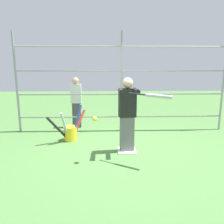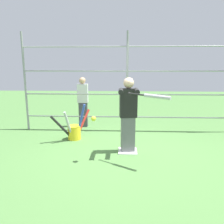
% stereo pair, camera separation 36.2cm
% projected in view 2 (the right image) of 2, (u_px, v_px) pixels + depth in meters
% --- Properties ---
extents(ground_plane, '(24.00, 24.00, 0.00)m').
position_uv_depth(ground_plane, '(128.00, 151.00, 4.78)').
color(ground_plane, '#4C7A3D').
extents(home_plate, '(0.40, 0.40, 0.02)m').
position_uv_depth(home_plate, '(128.00, 151.00, 4.78)').
color(home_plate, white).
rests_on(home_plate, ground).
extents(fence_backstop, '(5.86, 0.06, 2.76)m').
position_uv_depth(fence_backstop, '(127.00, 83.00, 6.07)').
color(fence_backstop, '#939399').
rests_on(fence_backstop, ground).
extents(batter, '(0.41, 0.57, 1.60)m').
position_uv_depth(batter, '(128.00, 113.00, 4.59)').
color(batter, slate).
rests_on(batter, ground).
extents(baseball_bat_swinging, '(0.72, 0.49, 0.08)m').
position_uv_depth(baseball_bat_swinging, '(153.00, 96.00, 3.82)').
color(baseball_bat_swinging, black).
extents(softball_in_flight, '(0.10, 0.10, 0.10)m').
position_uv_depth(softball_in_flight, '(94.00, 119.00, 4.10)').
color(softball_in_flight, yellow).
extents(bat_bucket, '(0.89, 0.71, 0.91)m').
position_uv_depth(bat_bucket, '(74.00, 130.00, 5.54)').
color(bat_bucket, yellow).
rests_on(bat_bucket, ground).
extents(bystander_behind_fence, '(0.31, 0.19, 1.51)m').
position_uv_depth(bystander_behind_fence, '(83.00, 101.00, 6.64)').
color(bystander_behind_fence, '#3F3F47').
rests_on(bystander_behind_fence, ground).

